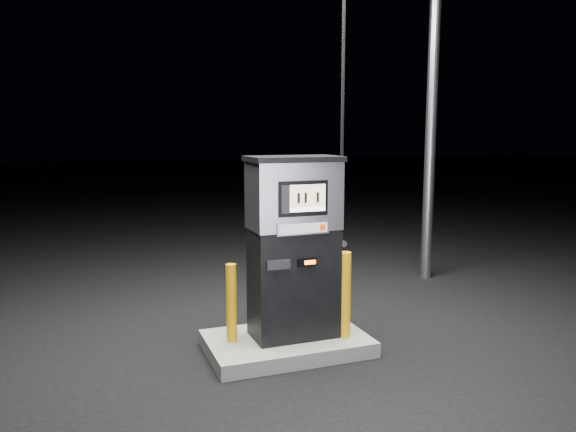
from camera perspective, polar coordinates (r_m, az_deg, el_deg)
name	(u,v)px	position (r m, az deg, el deg)	size (l,w,h in m)	color
ground	(287,351)	(5.86, -0.14, -13.51)	(80.00, 80.00, 0.00)	black
pump_island	(287,343)	(5.83, -0.14, -12.82)	(1.60, 1.00, 0.15)	slate
fuel_dispenser	(294,245)	(5.58, 0.60, -3.00)	(0.99, 0.54, 3.77)	black
bollard_left	(231,303)	(5.60, -5.77, -8.78)	(0.10, 0.10, 0.78)	#FFAE0E
bollard_right	(345,295)	(5.70, 5.80, -7.95)	(0.12, 0.12, 0.87)	#FFAE0E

